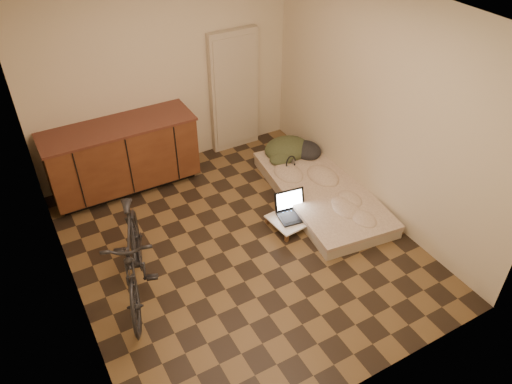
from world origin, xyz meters
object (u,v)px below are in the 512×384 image
lap_desk (298,216)px  laptop (293,211)px  bicycle (132,253)px  futon (321,192)px

lap_desk → laptop: bearing=131.5°
bicycle → futon: (2.50, 0.36, -0.43)m
lap_desk → futon: bearing=20.9°
lap_desk → laptop: (-0.04, 0.04, 0.07)m
bicycle → lap_desk: size_ratio=2.25×
lap_desk → laptop: 0.09m
futon → lap_desk: futon is taller
laptop → futon: bearing=29.3°
bicycle → laptop: (1.93, 0.14, -0.35)m
futon → laptop: 0.61m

